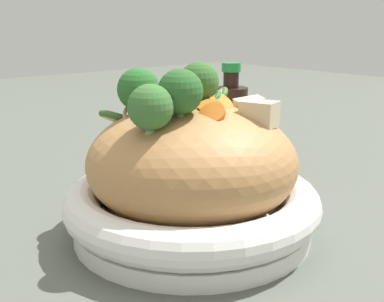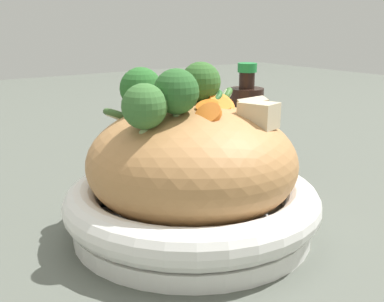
# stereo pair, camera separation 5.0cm
# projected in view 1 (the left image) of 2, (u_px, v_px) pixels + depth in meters

# --- Properties ---
(ground_plane) EXTENTS (3.00, 3.00, 0.00)m
(ground_plane) POSITION_uv_depth(u_px,v_px,m) (192.00, 232.00, 0.52)
(ground_plane) COLOR #51554C
(serving_bowl) EXTENTS (0.27, 0.27, 0.06)m
(serving_bowl) POSITION_uv_depth(u_px,v_px,m) (192.00, 207.00, 0.52)
(serving_bowl) COLOR white
(serving_bowl) RESTS_ON ground_plane
(noodle_heap) EXTENTS (0.22, 0.22, 0.13)m
(noodle_heap) POSITION_uv_depth(u_px,v_px,m) (192.00, 162.00, 0.50)
(noodle_heap) COLOR #B27D49
(noodle_heap) RESTS_ON serving_bowl
(broccoli_florets) EXTENTS (0.13, 0.13, 0.07)m
(broccoli_florets) POSITION_uv_depth(u_px,v_px,m) (166.00, 94.00, 0.47)
(broccoli_florets) COLOR #A3B676
(broccoli_florets) RESTS_ON serving_bowl
(carrot_coins) EXTENTS (0.08, 0.07, 0.02)m
(carrot_coins) POSITION_uv_depth(u_px,v_px,m) (209.00, 105.00, 0.48)
(carrot_coins) COLOR orange
(carrot_coins) RESTS_ON serving_bowl
(zucchini_slices) EXTENTS (0.11, 0.14, 0.04)m
(zucchini_slices) POSITION_uv_depth(u_px,v_px,m) (176.00, 108.00, 0.52)
(zucchini_slices) COLOR beige
(zucchini_slices) RESTS_ON serving_bowl
(chicken_chunks) EXTENTS (0.12, 0.12, 0.04)m
(chicken_chunks) POSITION_uv_depth(u_px,v_px,m) (226.00, 107.00, 0.50)
(chicken_chunks) COLOR beige
(chicken_chunks) RESTS_ON serving_bowl
(soy_sauce_bottle) EXTENTS (0.05, 0.05, 0.16)m
(soy_sauce_bottle) POSITION_uv_depth(u_px,v_px,m) (230.00, 127.00, 0.71)
(soy_sauce_bottle) COLOR black
(soy_sauce_bottle) RESTS_ON ground_plane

